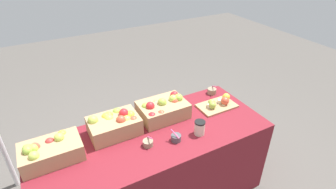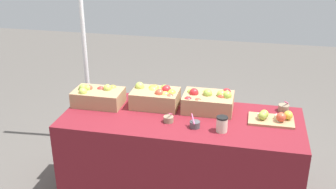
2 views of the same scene
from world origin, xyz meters
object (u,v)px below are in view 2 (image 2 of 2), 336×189
(coffee_cup, at_px, (222,124))
(apple_crate_left, at_px, (98,96))
(cutting_board_front, at_px, (273,118))
(sample_bowl_near, at_px, (195,124))
(tent_pole, at_px, (84,40))
(sample_bowl_far, at_px, (284,108))
(apple_crate_middle, at_px, (156,97))
(apple_crate_right, at_px, (208,101))
(sample_bowl_mid, at_px, (169,119))

(coffee_cup, bearing_deg, apple_crate_left, 166.01)
(cutting_board_front, xyz_separation_m, coffee_cup, (-0.37, -0.24, 0.03))
(sample_bowl_near, bearing_deg, cutting_board_front, 21.30)
(coffee_cup, distance_m, tent_pole, 1.75)
(sample_bowl_far, distance_m, tent_pole, 2.00)
(sample_bowl_near, relative_size, coffee_cup, 0.87)
(cutting_board_front, bearing_deg, sample_bowl_near, -158.70)
(apple_crate_left, height_order, tent_pole, tent_pole)
(apple_crate_middle, relative_size, tent_pole, 0.18)
(sample_bowl_near, distance_m, coffee_cup, 0.21)
(apple_crate_middle, distance_m, sample_bowl_far, 1.05)
(apple_crate_left, height_order, cutting_board_front, apple_crate_left)
(apple_crate_right, height_order, cutting_board_front, apple_crate_right)
(sample_bowl_far, height_order, tent_pole, tent_pole)
(tent_pole, bearing_deg, apple_crate_left, -60.09)
(apple_crate_right, xyz_separation_m, coffee_cup, (0.15, -0.34, -0.02))
(apple_crate_left, xyz_separation_m, cutting_board_front, (1.44, -0.02, -0.04))
(apple_crate_right, bearing_deg, sample_bowl_mid, -134.36)
(sample_bowl_mid, xyz_separation_m, sample_bowl_far, (0.88, 0.39, 0.00))
(apple_crate_right, bearing_deg, sample_bowl_far, 10.61)
(apple_crate_left, distance_m, cutting_board_front, 1.44)
(apple_crate_middle, xyz_separation_m, cutting_board_front, (0.95, -0.09, -0.05))
(cutting_board_front, bearing_deg, apple_crate_left, 179.03)
(sample_bowl_near, height_order, tent_pole, tent_pole)
(apple_crate_left, relative_size, sample_bowl_mid, 4.18)
(tent_pole, bearing_deg, cutting_board_front, -20.74)
(apple_crate_left, relative_size, sample_bowl_far, 3.69)
(apple_crate_right, bearing_deg, apple_crate_middle, -178.39)
(apple_crate_right, xyz_separation_m, sample_bowl_far, (0.61, 0.11, -0.05))
(apple_crate_left, relative_size, apple_crate_right, 1.01)
(apple_crate_middle, height_order, sample_bowl_near, apple_crate_middle)
(apple_crate_middle, bearing_deg, cutting_board_front, -5.47)
(sample_bowl_far, bearing_deg, sample_bowl_mid, -156.04)
(sample_bowl_near, xyz_separation_m, coffee_cup, (0.20, -0.02, 0.03))
(apple_crate_right, relative_size, coffee_cup, 3.42)
(apple_crate_left, height_order, apple_crate_right, apple_crate_right)
(tent_pole, bearing_deg, apple_crate_right, -24.21)
(sample_bowl_far, bearing_deg, cutting_board_front, -112.77)
(apple_crate_right, relative_size, sample_bowl_mid, 4.14)
(sample_bowl_mid, height_order, tent_pole, tent_pole)
(sample_bowl_mid, height_order, sample_bowl_far, sample_bowl_far)
(apple_crate_left, bearing_deg, apple_crate_middle, 7.64)
(cutting_board_front, xyz_separation_m, sample_bowl_mid, (-0.79, -0.17, -0.01))
(sample_bowl_mid, bearing_deg, sample_bowl_near, -13.42)
(sample_bowl_mid, bearing_deg, apple_crate_left, 163.17)
(apple_crate_left, bearing_deg, sample_bowl_near, -16.01)
(apple_crate_middle, distance_m, tent_pole, 1.10)
(apple_crate_middle, xyz_separation_m, apple_crate_right, (0.43, 0.01, -0.00))
(cutting_board_front, relative_size, sample_bowl_far, 3.14)
(sample_bowl_near, distance_m, sample_bowl_mid, 0.22)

